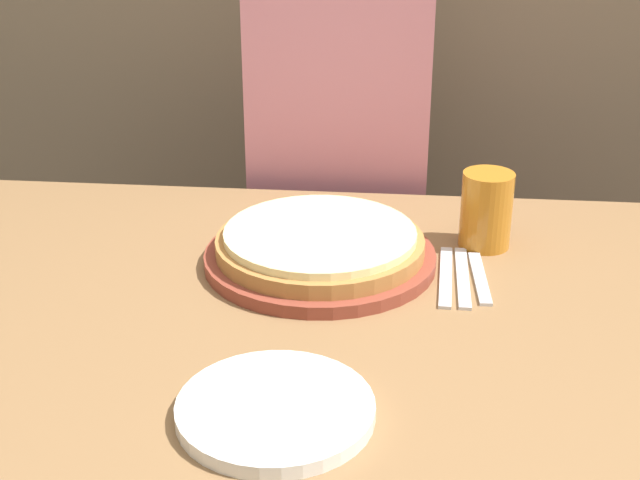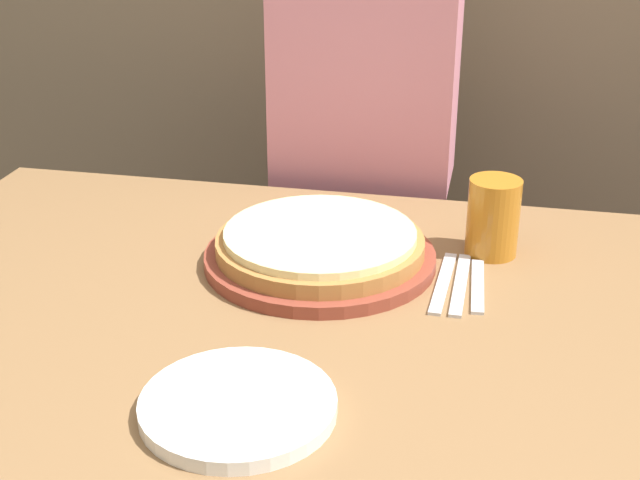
% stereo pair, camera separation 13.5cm
% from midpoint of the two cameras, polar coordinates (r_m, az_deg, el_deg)
% --- Properties ---
extents(pizza_on_board, '(0.35, 0.35, 0.06)m').
position_cam_midpoint_polar(pizza_on_board, '(1.36, 2.85, -0.61)').
color(pizza_on_board, brown).
rests_on(pizza_on_board, dining_table).
extents(beer_glass, '(0.08, 0.08, 0.12)m').
position_cam_midpoint_polar(beer_glass, '(1.41, 13.75, 1.57)').
color(beer_glass, '#B7701E').
rests_on(beer_glass, dining_table).
extents(dinner_plate, '(0.23, 0.23, 0.02)m').
position_cam_midpoint_polar(dinner_plate, '(1.03, -1.47, -10.66)').
color(dinner_plate, white).
rests_on(dinner_plate, dining_table).
extents(fork, '(0.03, 0.20, 0.00)m').
position_cam_midpoint_polar(fork, '(1.33, 10.80, -2.77)').
color(fork, silver).
rests_on(fork, dining_table).
extents(dinner_knife, '(0.02, 0.20, 0.00)m').
position_cam_midpoint_polar(dinner_knife, '(1.33, 11.87, -2.86)').
color(dinner_knife, silver).
rests_on(dinner_knife, dining_table).
extents(spoon, '(0.03, 0.17, 0.00)m').
position_cam_midpoint_polar(spoon, '(1.33, 12.95, -2.95)').
color(spoon, silver).
rests_on(spoon, dining_table).
extents(diner_person, '(0.34, 0.20, 1.29)m').
position_cam_midpoint_polar(diner_person, '(1.81, 4.93, 2.34)').
color(diner_person, '#33333D').
rests_on(diner_person, ground_plane).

